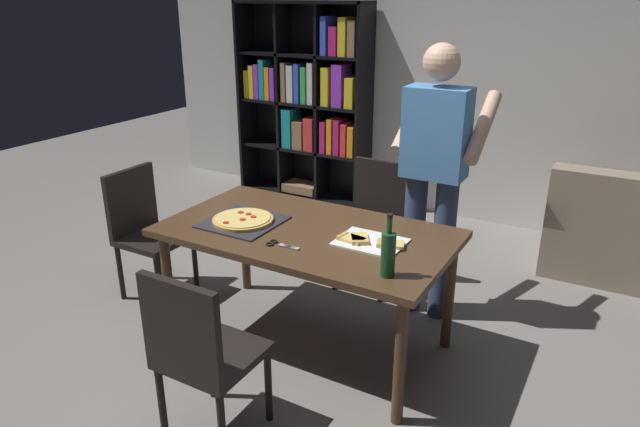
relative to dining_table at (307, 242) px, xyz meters
The scene contains 12 objects.
ground_plane 0.68m from the dining_table, ahead, with size 12.00×12.00×0.00m, color gray.
back_wall 2.70m from the dining_table, 90.00° to the left, with size 6.40×0.10×2.80m, color silver.
dining_table is the anchor object (origin of this frame).
chair_near_camera 0.96m from the dining_table, 90.00° to the right, with size 0.42×0.42×0.90m.
chair_far_side 0.96m from the dining_table, 90.00° to the left, with size 0.42×0.42×0.90m.
chair_left_end 1.32m from the dining_table, behind, with size 0.42×0.42×0.90m.
bookshelf 2.78m from the dining_table, 120.58° to the left, with size 1.40×0.35×1.95m.
person_serving_pizza 0.93m from the dining_table, 56.19° to the left, with size 0.55×0.54×1.75m.
pepperoni_pizza_on_tray 0.40m from the dining_table, 166.43° to the right, with size 0.42×0.42×0.04m.
pizza_slices_on_towel 0.39m from the dining_table, ahead, with size 0.38×0.28×0.03m.
wine_bottle 0.72m from the dining_table, 25.29° to the right, with size 0.07×0.07×0.32m.
kitchen_scissors 0.27m from the dining_table, 95.93° to the right, with size 0.19×0.08×0.01m.
Camera 1 is at (1.55, -2.57, 2.01)m, focal length 32.04 mm.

